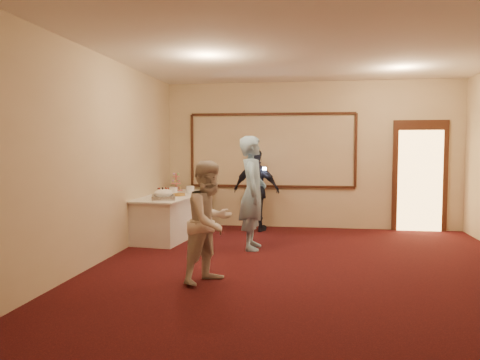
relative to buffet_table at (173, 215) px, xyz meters
name	(u,v)px	position (x,y,z in m)	size (l,w,h in m)	color
floor	(310,271)	(2.54, -2.20, -0.39)	(7.00, 7.00, 0.00)	black
room_walls	(311,120)	(2.54, -2.20, 1.64)	(6.04, 7.04, 3.02)	beige
wall_molding	(272,150)	(1.74, 1.27, 1.21)	(3.45, 0.04, 1.55)	#371B10
doorway	(420,177)	(4.69, 1.25, 0.69)	(1.05, 0.07, 2.20)	#371B10
buffet_table	(173,215)	(0.00, 0.00, 0.00)	(1.15, 2.44, 0.77)	white
pavlova_tray	(163,195)	(0.07, -0.80, 0.47)	(0.51, 0.58, 0.20)	#ABADB2
cupcake_stand	(176,184)	(-0.21, 0.89, 0.52)	(0.27, 0.27, 0.39)	#EB6068
plate_stack_a	(173,191)	(-0.02, 0.06, 0.45)	(0.17, 0.17, 0.14)	white
plate_stack_b	(190,189)	(0.22, 0.41, 0.45)	(0.17, 0.17, 0.14)	white
tart	(179,195)	(0.17, -0.22, 0.41)	(0.26, 0.26, 0.05)	white
man	(253,193)	(1.61, -0.91, 0.54)	(0.67, 0.44, 1.85)	#7EA8CB
woman	(210,222)	(1.32, -2.87, 0.36)	(0.73, 0.57, 1.50)	silver
guest	(256,190)	(1.48, 0.73, 0.43)	(0.95, 0.40, 1.63)	black
camera_flash	(265,169)	(1.67, 0.49, 0.87)	(0.07, 0.04, 0.05)	white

